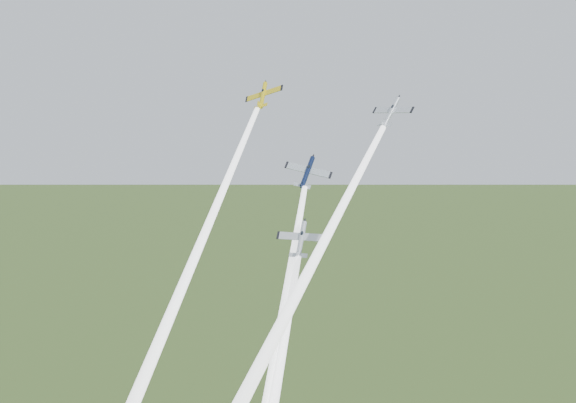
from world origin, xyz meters
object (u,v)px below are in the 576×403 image
object	(u,v)px
plane_silver_right	(391,112)
plane_yellow	(263,95)
plane_navy	(307,172)
plane_silver_low	(301,239)

from	to	relation	value
plane_silver_right	plane_yellow	bearing A→B (deg)	-172.95
plane_yellow	plane_silver_right	bearing A→B (deg)	-8.68
plane_navy	plane_silver_right	distance (m)	17.68
plane_silver_low	plane_navy	bearing A→B (deg)	97.16
plane_silver_right	plane_silver_low	bearing A→B (deg)	-117.21
plane_yellow	plane_navy	distance (m)	17.75
plane_navy	plane_yellow	bearing A→B (deg)	143.61
plane_yellow	plane_silver_low	xyz separation A→B (m)	(13.26, -16.66, -22.63)
plane_silver_low	plane_silver_right	bearing A→B (deg)	34.06
plane_silver_low	plane_yellow	bearing A→B (deg)	121.37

